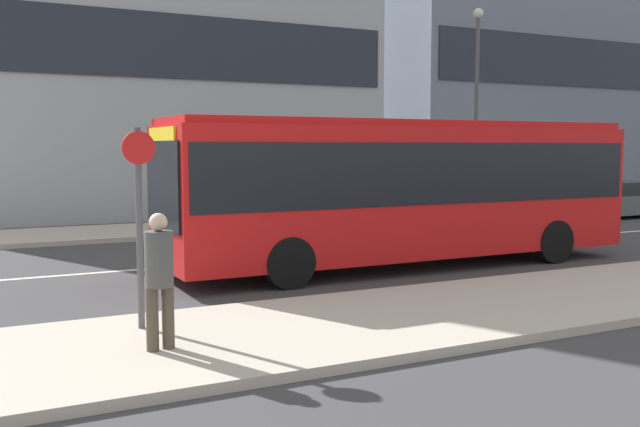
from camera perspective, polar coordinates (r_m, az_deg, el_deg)
The scene contains 9 objects.
ground_plane at distance 16.30m, azimuth -4.73°, elevation -3.75°, with size 120.00×120.00×0.00m, color #3A3A3D.
sidewalk_near at distance 10.86m, azimuth 7.88°, elevation -8.08°, with size 44.00×3.50×0.13m.
sidewalk_far at distance 22.16m, azimuth -10.81°, elevation -1.23°, with size 44.00×3.50×0.13m.
lane_centerline at distance 16.30m, azimuth -4.73°, elevation -3.73°, with size 41.80×0.16×0.01m.
city_bus at distance 15.37m, azimuth 6.72°, elevation 2.42°, with size 10.44×2.54×3.12m.
parked_car_0 at distance 28.12m, azimuth 22.57°, elevation 0.98°, with size 4.19×1.81×1.30m.
pedestrian_near_stop at distance 8.79m, azimuth -12.74°, elevation -4.65°, with size 0.35×0.34×1.66m.
bus_stop_sign at distance 9.80m, azimuth -14.26°, elevation 0.10°, with size 0.44×0.12×2.71m.
street_lamp at distance 26.59m, azimuth 12.43°, elevation 9.58°, with size 0.36×0.36×7.35m.
Camera 1 is at (-6.03, -14.92, 2.59)m, focal length 40.00 mm.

